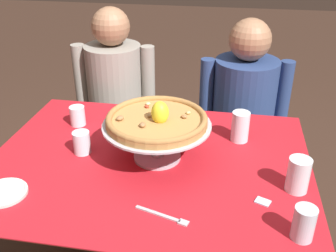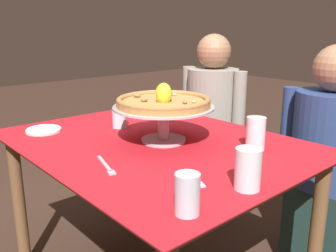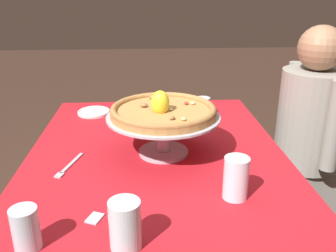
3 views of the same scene
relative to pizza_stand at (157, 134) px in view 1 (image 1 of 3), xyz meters
The scene contains 13 objects.
dining_table 0.22m from the pizza_stand, 139.22° to the right, with size 1.28×0.99×0.75m.
pizza_stand is the anchor object (origin of this frame).
pizza 0.06m from the pizza_stand, 46.84° to the right, with size 0.39×0.39×0.10m.
water_glass_back_left 0.48m from the pizza_stand, 152.74° to the left, with size 0.07×0.07×0.09m.
water_glass_back_right 0.39m from the pizza_stand, 31.82° to the left, with size 0.08×0.08×0.13m.
water_glass_front_right 0.64m from the pizza_stand, 35.03° to the right, with size 0.07×0.07×0.11m.
water_glass_side_right 0.55m from the pizza_stand, 12.95° to the right, with size 0.08×0.08×0.13m.
water_glass_side_left 0.32m from the pizza_stand, behind, with size 0.07×0.07×0.10m.
side_plate 0.59m from the pizza_stand, 146.01° to the right, with size 0.16×0.16×0.02m.
dinner_fork 0.37m from the pizza_stand, 74.79° to the right, with size 0.19×0.07×0.01m.
sugar_packet 0.48m from the pizza_stand, 27.50° to the right, with size 0.05×0.04×0.01m, color silver.
diner_left 0.92m from the pizza_stand, 118.28° to the left, with size 0.48×0.36×1.19m.
diner_right 0.92m from the pizza_stand, 66.13° to the left, with size 0.52×0.39×1.15m.
Camera 1 is at (0.30, -1.28, 1.61)m, focal length 41.47 mm.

